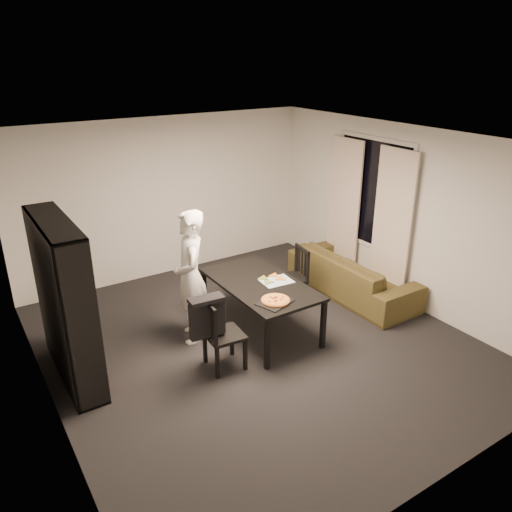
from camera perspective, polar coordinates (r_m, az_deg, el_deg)
room at (r=5.99m, az=0.20°, el=0.63°), size 5.01×5.51×2.61m
window_pane at (r=7.89m, az=13.18°, el=6.97°), size 0.02×1.40×1.60m
window_frame at (r=7.89m, az=13.15°, el=6.97°), size 0.03×1.52×1.72m
curtain_left at (r=7.60m, az=15.26°, el=3.40°), size 0.03×0.70×2.25m
curtain_right at (r=8.28m, az=10.00°, el=5.43°), size 0.03×0.70×2.25m
bookshelf at (r=5.93m, az=-20.98°, el=-4.94°), size 0.35×1.50×1.90m
dining_table at (r=6.58m, az=0.47°, el=-3.54°), size 0.94×1.70×0.71m
chair_left at (r=5.87m, az=-4.43°, el=-8.49°), size 0.45×0.45×0.90m
chair_right at (r=7.35m, az=4.54°, el=-1.90°), size 0.47×0.47×0.89m
draped_jacket at (r=5.72m, az=-5.62°, el=-6.79°), size 0.42×0.21×0.50m
person at (r=6.36m, az=-7.47°, el=-2.40°), size 0.60×0.74×1.75m
baking_tray at (r=6.05m, az=2.17°, el=-5.30°), size 0.48×0.43×0.01m
pepperoni_pizza at (r=6.05m, az=2.24°, el=-5.06°), size 0.35×0.35×0.03m
kitchen_towel at (r=6.58m, az=2.37°, el=-2.89°), size 0.42×0.33×0.01m
pizza_slices at (r=6.63m, az=1.75°, el=-2.59°), size 0.38×0.32×0.01m
sofa at (r=7.86m, az=10.93°, el=-2.05°), size 0.86×2.20×0.64m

